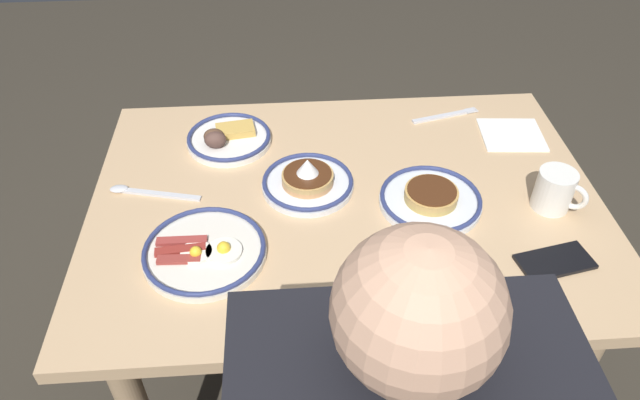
# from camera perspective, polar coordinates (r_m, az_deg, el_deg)

# --- Properties ---
(ground_plane) EXTENTS (6.00, 6.00, 0.00)m
(ground_plane) POSITION_cam_1_polar(r_m,az_deg,el_deg) (1.86, 1.85, -17.41)
(ground_plane) COLOR #383127
(dining_table) EXTENTS (1.11, 0.80, 0.74)m
(dining_table) POSITION_cam_1_polar(r_m,az_deg,el_deg) (1.36, 2.41, -3.52)
(dining_table) COLOR tan
(dining_table) RESTS_ON ground_plane
(plate_near_main) EXTENTS (0.20, 0.20, 0.08)m
(plate_near_main) POSITION_cam_1_polar(r_m,az_deg,el_deg) (1.30, -1.20, 1.86)
(plate_near_main) COLOR silver
(plate_near_main) RESTS_ON dining_table
(plate_center_pancakes) EXTENTS (0.20, 0.20, 0.05)m
(plate_center_pancakes) POSITION_cam_1_polar(r_m,az_deg,el_deg) (1.45, -8.94, 5.96)
(plate_center_pancakes) COLOR white
(plate_center_pancakes) RESTS_ON dining_table
(plate_far_companion) EXTENTS (0.22, 0.22, 0.04)m
(plate_far_companion) POSITION_cam_1_polar(r_m,az_deg,el_deg) (1.28, 10.67, 0.12)
(plate_far_companion) COLOR silver
(plate_far_companion) RESTS_ON dining_table
(plate_far_side) EXTENTS (0.24, 0.24, 0.04)m
(plate_far_side) POSITION_cam_1_polar(r_m,az_deg,el_deg) (1.17, -11.14, -4.90)
(plate_far_side) COLOR silver
(plate_far_side) RESTS_ON dining_table
(coffee_mug) EXTENTS (0.10, 0.09, 0.09)m
(coffee_mug) POSITION_cam_1_polar(r_m,az_deg,el_deg) (1.33, 21.87, 0.91)
(coffee_mug) COLOR white
(coffee_mug) RESTS_ON dining_table
(drinking_glass) EXTENTS (0.08, 0.08, 0.13)m
(drinking_glass) POSITION_cam_1_polar(r_m,az_deg,el_deg) (1.06, 9.88, -7.32)
(drinking_glass) COLOR silver
(drinking_glass) RESTS_ON dining_table
(cell_phone) EXTENTS (0.16, 0.10, 0.01)m
(cell_phone) POSITION_cam_1_polar(r_m,az_deg,el_deg) (1.23, 21.82, -5.57)
(cell_phone) COLOR black
(cell_phone) RESTS_ON dining_table
(paper_napkin) EXTENTS (0.16, 0.15, 0.00)m
(paper_napkin) POSITION_cam_1_polar(r_m,az_deg,el_deg) (1.55, 18.10, 6.04)
(paper_napkin) COLOR white
(paper_napkin) RESTS_ON dining_table
(fork_near) EXTENTS (0.18, 0.06, 0.01)m
(fork_near) POSITION_cam_1_polar(r_m,az_deg,el_deg) (1.57, 12.08, 8.01)
(fork_near) COLOR silver
(fork_near) RESTS_ON dining_table
(tea_spoon) EXTENTS (0.20, 0.06, 0.01)m
(tea_spoon) POSITION_cam_1_polar(r_m,az_deg,el_deg) (1.35, -16.83, 0.75)
(tea_spoon) COLOR silver
(tea_spoon) RESTS_ON dining_table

